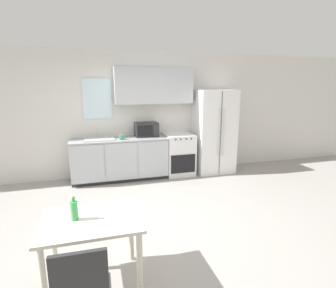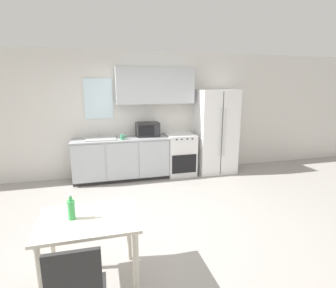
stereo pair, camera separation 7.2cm
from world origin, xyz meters
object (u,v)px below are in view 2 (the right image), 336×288
at_px(refrigerator, 215,132).
at_px(coffee_mug, 123,137).
at_px(oven_range, 180,154).
at_px(dining_table, 89,230).
at_px(microwave, 148,129).
at_px(drink_bottle, 71,209).

relative_size(refrigerator, coffee_mug, 14.25).
xyz_separation_m(oven_range, coffee_mug, (-1.28, -0.13, 0.49)).
bearing_deg(dining_table, oven_range, 58.43).
height_order(coffee_mug, dining_table, coffee_mug).
bearing_deg(oven_range, coffee_mug, -174.16).
distance_m(oven_range, dining_table, 3.59).
relative_size(oven_range, microwave, 1.87).
distance_m(oven_range, coffee_mug, 1.37).
bearing_deg(dining_table, drink_bottle, 172.80).
relative_size(microwave, dining_table, 0.53).
bearing_deg(dining_table, refrigerator, 48.14).
distance_m(refrigerator, drink_bottle, 4.16).
relative_size(oven_range, drink_bottle, 3.65).
bearing_deg(coffee_mug, dining_table, -101.57).
bearing_deg(drink_bottle, dining_table, -7.20).
distance_m(coffee_mug, drink_bottle, 3.00).
bearing_deg(microwave, refrigerator, -4.77).
height_order(oven_range, coffee_mug, coffee_mug).
xyz_separation_m(microwave, drink_bottle, (-1.31, -3.14, -0.21)).
bearing_deg(drink_bottle, coffee_mug, 75.55).
bearing_deg(refrigerator, dining_table, -131.86).
bearing_deg(refrigerator, coffee_mug, -177.16).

